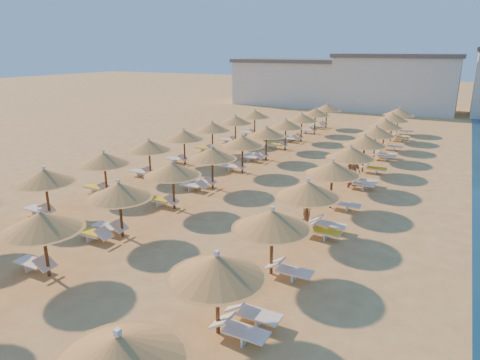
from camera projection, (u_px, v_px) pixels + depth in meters
The scene contains 8 objects.
ground at pixel (216, 234), 18.81m from camera, with size 220.00×220.00×0.00m, color tan.
hotel_blocks at pixel (410, 83), 55.50m from camera, with size 47.14×9.22×8.10m.
parasol_row_east at pixel (342, 161), 23.01m from camera, with size 2.89×44.84×2.59m.
parasol_row_west at pixel (228, 147), 26.11m from camera, with size 2.89×44.84×2.59m.
parasol_row_inland at pixel (167, 140), 28.13m from camera, with size 2.89×29.59×2.59m.
loungers at pixel (254, 180), 25.57m from camera, with size 14.68×42.58×0.66m.
beachgoer_b at pixel (305, 206), 19.74m from camera, with size 0.86×0.67×1.78m, color tan.
beachgoer_c at pixel (353, 171), 25.44m from camera, with size 1.04×0.43×1.78m, color tan.
Camera 1 is at (8.89, -14.86, 7.79)m, focal length 32.00 mm.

